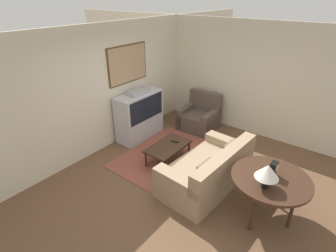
# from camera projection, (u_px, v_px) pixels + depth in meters

# --- Properties ---
(ground_plane) EXTENTS (12.00, 12.00, 0.00)m
(ground_plane) POSITION_uv_depth(u_px,v_px,m) (183.00, 178.00, 5.08)
(ground_plane) COLOR brown
(wall_back) EXTENTS (12.00, 0.10, 2.70)m
(wall_back) POSITION_uv_depth(u_px,v_px,m) (104.00, 89.00, 5.62)
(wall_back) COLOR beige
(wall_back) RESTS_ON ground_plane
(wall_right) EXTENTS (0.06, 12.00, 2.70)m
(wall_right) POSITION_uv_depth(u_px,v_px,m) (247.00, 79.00, 6.31)
(wall_right) COLOR beige
(wall_right) RESTS_ON ground_plane
(area_rug) EXTENTS (2.25, 1.69, 0.01)m
(area_rug) POSITION_uv_depth(u_px,v_px,m) (168.00, 156.00, 5.74)
(area_rug) COLOR brown
(area_rug) RESTS_ON ground_plane
(tv) EXTENTS (1.19, 0.51, 1.21)m
(tv) POSITION_uv_depth(u_px,v_px,m) (139.00, 115.00, 6.31)
(tv) COLOR #B7B7BC
(tv) RESTS_ON ground_plane
(couch) EXTENTS (1.86, 1.08, 0.85)m
(couch) POSITION_uv_depth(u_px,v_px,m) (208.00, 171.00, 4.77)
(couch) COLOR #9E8466
(couch) RESTS_ON ground_plane
(armchair) EXTENTS (0.85, 0.91, 0.91)m
(armchair) POSITION_uv_depth(u_px,v_px,m) (200.00, 117.00, 6.87)
(armchair) COLOR brown
(armchair) RESTS_ON ground_plane
(coffee_table) EXTENTS (0.98, 0.56, 0.38)m
(coffee_table) POSITION_uv_depth(u_px,v_px,m) (168.00, 147.00, 5.44)
(coffee_table) COLOR #3D2619
(coffee_table) RESTS_ON ground_plane
(console_table) EXTENTS (1.17, 1.17, 0.76)m
(console_table) POSITION_uv_depth(u_px,v_px,m) (271.00, 181.00, 3.92)
(console_table) COLOR #3D2619
(console_table) RESTS_ON ground_plane
(table_lamp) EXTENTS (0.33, 0.33, 0.37)m
(table_lamp) POSITION_uv_depth(u_px,v_px,m) (268.00, 172.00, 3.60)
(table_lamp) COLOR black
(table_lamp) RESTS_ON console_table
(mantel_clock) EXTENTS (0.14, 0.10, 0.23)m
(mantel_clock) POSITION_uv_depth(u_px,v_px,m) (273.00, 169.00, 3.89)
(mantel_clock) COLOR black
(mantel_clock) RESTS_ON console_table
(remote) EXTENTS (0.08, 0.17, 0.02)m
(remote) POSITION_uv_depth(u_px,v_px,m) (175.00, 142.00, 5.55)
(remote) COLOR black
(remote) RESTS_ON coffee_table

